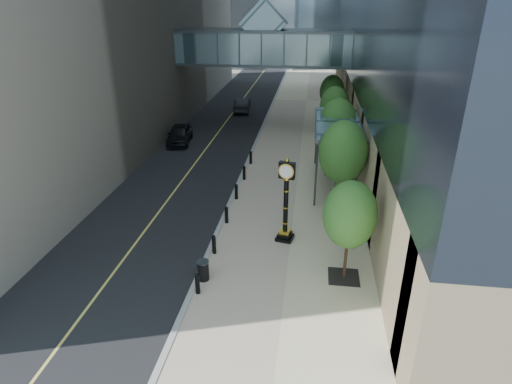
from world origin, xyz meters
TOP-DOWN VIEW (x-y plane):
  - ground at (0.00, 0.00)m, footprint 320.00×320.00m
  - road at (-7.00, 40.00)m, footprint 8.00×180.00m
  - sidewalk at (1.00, 40.00)m, footprint 8.00×180.00m
  - curb at (-3.00, 40.00)m, footprint 0.25×180.00m
  - skywalk at (-3.00, 28.00)m, footprint 17.00×4.20m
  - entrance_canopy at (3.48, 14.00)m, footprint 3.00×8.00m
  - bollard_row at (-2.70, 9.00)m, footprint 0.20×16.20m
  - street_trees at (3.60, 15.79)m, footprint 2.72×28.35m
  - street_clock at (0.69, 6.02)m, footprint 1.01×1.01m
  - trash_bin at (-2.70, 2.00)m, footprint 0.69×0.69m
  - pedestrian at (3.57, 13.18)m, footprint 0.79×0.65m
  - car_near at (-9.65, 21.48)m, footprint 2.45×4.84m
  - car_far at (-6.03, 33.55)m, footprint 1.98×4.73m

SIDE VIEW (x-z plane):
  - ground at x=0.00m, z-range 0.00..0.00m
  - road at x=-7.00m, z-range 0.00..0.02m
  - sidewalk at x=1.00m, z-range 0.00..0.06m
  - curb at x=-3.00m, z-range 0.00..0.07m
  - bollard_row at x=-2.70m, z-range 0.06..0.96m
  - trash_bin at x=-2.70m, z-range 0.06..0.96m
  - car_far at x=-6.03m, z-range 0.02..1.54m
  - car_near at x=-9.65m, z-range 0.02..1.60m
  - pedestrian at x=3.57m, z-range 0.06..1.93m
  - street_clock at x=0.69m, z-range -0.24..4.27m
  - street_trees at x=3.60m, z-range 0.76..6.35m
  - entrance_canopy at x=3.48m, z-range 2.00..6.38m
  - skywalk at x=-3.00m, z-range 4.81..10.61m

